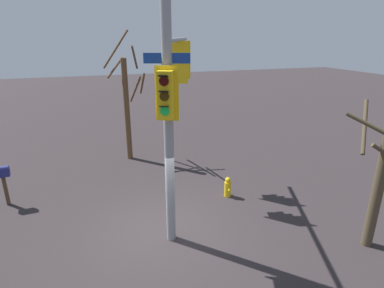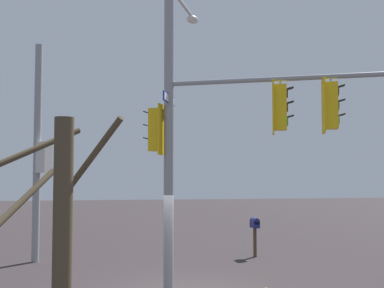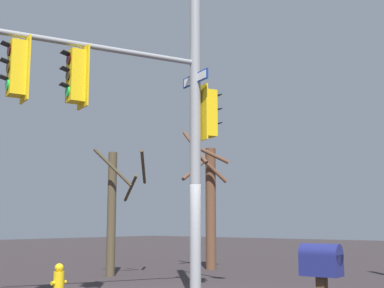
{
  "view_description": "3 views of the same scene",
  "coord_description": "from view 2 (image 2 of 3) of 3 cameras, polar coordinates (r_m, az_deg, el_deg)",
  "views": [
    {
      "loc": [
        -7.7,
        1.64,
        5.47
      ],
      "look_at": [
        -0.54,
        -0.76,
        2.84
      ],
      "focal_mm": 29.21,
      "sensor_mm": 36.0,
      "label": 1
    },
    {
      "loc": [
        -1.49,
        -12.14,
        3.09
      ],
      "look_at": [
        0.16,
        -0.64,
        3.78
      ],
      "focal_mm": 43.95,
      "sensor_mm": 36.0,
      "label": 2
    },
    {
      "loc": [
        8.73,
        7.31,
        1.64
      ],
      "look_at": [
        0.14,
        0.14,
        3.33
      ],
      "focal_mm": 48.84,
      "sensor_mm": 36.0,
      "label": 3
    }
  ],
  "objects": [
    {
      "name": "bare_tree_corner",
      "position": [
        7.09,
        -15.72,
        -11.21
      ],
      "size": [
        2.29,
        1.74,
        3.92
      ],
      "color": "#4A3E2B",
      "rests_on": "ground"
    },
    {
      "name": "secondary_pole_assembly",
      "position": [
        17.11,
        -18.09,
        -1.06
      ],
      "size": [
        0.68,
        0.61,
        7.56
      ],
      "rotation": [
        0.0,
        0.0,
        5.61
      ],
      "color": "gray",
      "rests_on": "ground"
    },
    {
      "name": "mailbox",
      "position": [
        17.5,
        7.63,
        -9.85
      ],
      "size": [
        0.28,
        0.46,
        1.41
      ],
      "rotation": [
        0.0,
        0.0,
        0.08
      ],
      "color": "#4C3823",
      "rests_on": "ground"
    },
    {
      "name": "main_signal_pole_assembly",
      "position": [
        11.95,
        2.19,
        3.75
      ],
      "size": [
        5.55,
        4.72,
        8.2
      ],
      "rotation": [
        0.0,
        0.0,
        5.9
      ],
      "color": "gray",
      "rests_on": "ground"
    }
  ]
}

